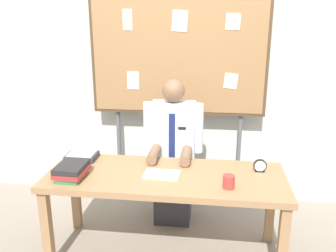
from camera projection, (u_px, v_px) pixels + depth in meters
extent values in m
cube|color=silver|center=(180.00, 74.00, 3.77)|extent=(6.40, 0.08, 2.70)
cube|color=#9E754C|center=(165.00, 177.00, 2.88)|extent=(1.89, 0.72, 0.05)
cube|color=#9E754C|center=(47.00, 230.00, 2.81)|extent=(0.07, 0.07, 0.68)
cube|color=#9E754C|center=(282.00, 248.00, 2.59)|extent=(0.07, 0.07, 0.68)
cube|color=#9E754C|center=(76.00, 194.00, 3.38)|extent=(0.07, 0.07, 0.68)
cube|color=#9E754C|center=(271.00, 206.00, 3.17)|extent=(0.07, 0.07, 0.68)
cube|color=#2D2D33|center=(173.00, 198.00, 3.55)|extent=(0.34, 0.30, 0.44)
cube|color=silver|center=(173.00, 141.00, 3.38)|extent=(0.40, 0.22, 0.74)
sphere|color=brown|center=(174.00, 91.00, 3.24)|extent=(0.21, 0.21, 0.21)
cylinder|color=silver|center=(148.00, 126.00, 3.34)|extent=(0.09, 0.09, 0.45)
cylinder|color=silver|center=(198.00, 128.00, 3.29)|extent=(0.09, 0.09, 0.45)
cylinder|color=brown|center=(154.00, 154.00, 3.16)|extent=(0.09, 0.30, 0.09)
cylinder|color=brown|center=(186.00, 156.00, 3.12)|extent=(0.09, 0.30, 0.09)
cube|color=navy|center=(172.00, 140.00, 3.25)|extent=(0.06, 0.01, 0.48)
cube|color=black|center=(182.00, 128.00, 3.21)|extent=(0.07, 0.01, 0.02)
cube|color=#4C3823|center=(178.00, 51.00, 3.50)|extent=(1.73, 0.05, 1.25)
cube|color=olive|center=(178.00, 51.00, 3.49)|extent=(1.67, 0.04, 1.19)
cylinder|color=#59595E|center=(119.00, 153.00, 3.93)|extent=(0.04, 0.04, 1.01)
cylinder|color=#59595E|center=(238.00, 159.00, 3.78)|extent=(0.04, 0.04, 1.01)
cube|color=white|center=(133.00, 81.00, 3.61)|extent=(0.12, 0.00, 0.18)
cube|color=white|center=(233.00, 22.00, 3.33)|extent=(0.14, 0.00, 0.15)
cube|color=white|center=(127.00, 20.00, 3.45)|extent=(0.09, 0.00, 0.19)
cube|color=white|center=(231.00, 81.00, 3.49)|extent=(0.14, 0.00, 0.16)
cube|color=silver|center=(180.00, 21.00, 3.39)|extent=(0.16, 0.00, 0.20)
cube|color=#337F47|center=(72.00, 176.00, 2.81)|extent=(0.18, 0.26, 0.03)
cube|color=#B22D2D|center=(72.00, 172.00, 2.79)|extent=(0.23, 0.28, 0.03)
cube|color=#262626|center=(71.00, 167.00, 2.79)|extent=(0.21, 0.28, 0.04)
cube|color=silver|center=(162.00, 174.00, 2.86)|extent=(0.28, 0.19, 0.01)
cylinder|color=black|center=(260.00, 166.00, 2.91)|extent=(0.11, 0.02, 0.11)
cylinder|color=white|center=(260.00, 166.00, 2.90)|extent=(0.09, 0.00, 0.09)
cube|color=black|center=(260.00, 171.00, 2.92)|extent=(0.07, 0.04, 0.01)
cylinder|color=#B23833|center=(229.00, 182.00, 2.63)|extent=(0.09, 0.09, 0.10)
cube|color=#333338|center=(82.00, 156.00, 3.17)|extent=(0.26, 0.20, 0.05)
cube|color=#F4EFCC|center=(82.00, 153.00, 3.16)|extent=(0.22, 0.17, 0.01)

